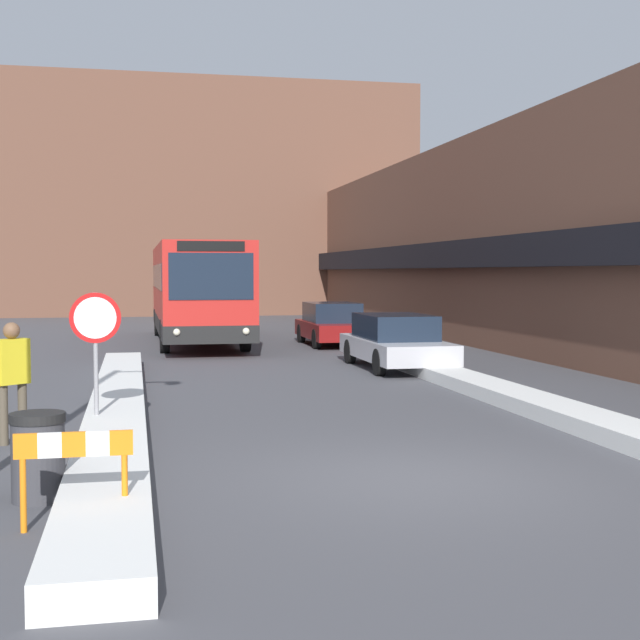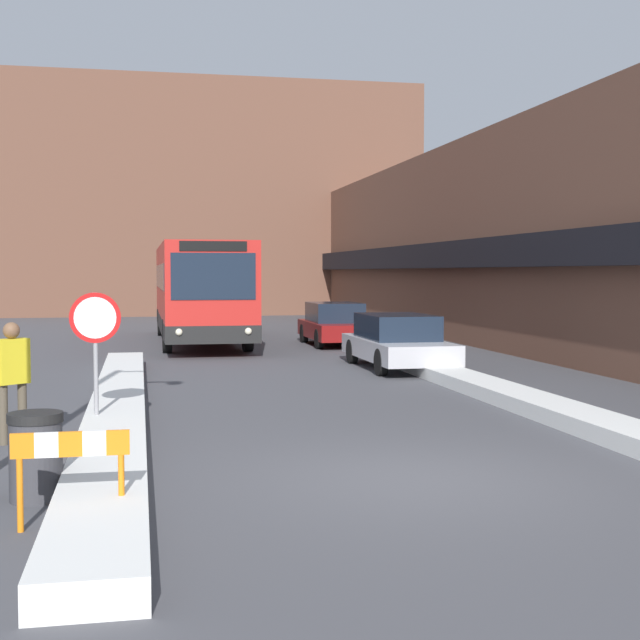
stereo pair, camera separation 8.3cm
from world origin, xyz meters
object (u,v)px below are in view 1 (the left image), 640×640
Objects in this scene: parked_car_middle at (332,324)px; pedestrian at (12,371)px; parked_car_front at (395,341)px; stop_sign at (95,332)px; trash_bin at (38,456)px; construction_barricade at (74,460)px; city_bus at (197,291)px.

pedestrian reaches higher than parked_car_middle.
parked_car_middle is (0.00, 7.39, 0.02)m from parked_car_front.
stop_sign reaches higher than trash_bin.
pedestrian reaches higher than construction_barricade.
city_bus is 7.06× the size of pedestrian.
stop_sign is at bearing 83.29° from trash_bin.
pedestrian is at bearing -134.14° from parked_car_front.
construction_barricade is (1.14, -4.58, -0.38)m from pedestrian.
stop_sign is 4.02m from trash_bin.
construction_barricade is at bearing -89.99° from stop_sign.
parked_car_middle is at bearing 65.33° from stop_sign.
parked_car_middle is 3.89× the size of construction_barricade.
trash_bin reaches higher than construction_barricade.
pedestrian is at bearing 101.46° from trash_bin.
stop_sign is (-7.07, -15.39, 0.83)m from parked_car_middle.
parked_car_middle is at bearing -23.95° from city_bus.
stop_sign reaches higher than construction_barricade.
city_bus is 21.45m from trash_bin.
trash_bin is (-7.52, -11.85, -0.22)m from parked_car_front.
city_bus reaches higher than construction_barricade.
parked_car_middle is 4.50× the size of trash_bin.
parked_car_middle is at bearing 70.91° from construction_barricade.
trash_bin is at bearing -96.71° from stop_sign.
parked_car_front is 4.30× the size of construction_barricade.
pedestrian is at bearing -158.24° from stop_sign.
construction_barricade is at bearing -69.21° from trash_bin.
parked_car_front is at bearing 48.55° from stop_sign.
construction_barricade is at bearing -115.31° from pedestrian.
parked_car_middle is at bearing 68.64° from trash_bin.
parked_car_middle reaches higher than construction_barricade.
parked_car_middle is (4.39, -1.95, -1.09)m from city_bus.
city_bus is at bearing 156.05° from parked_car_middle.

